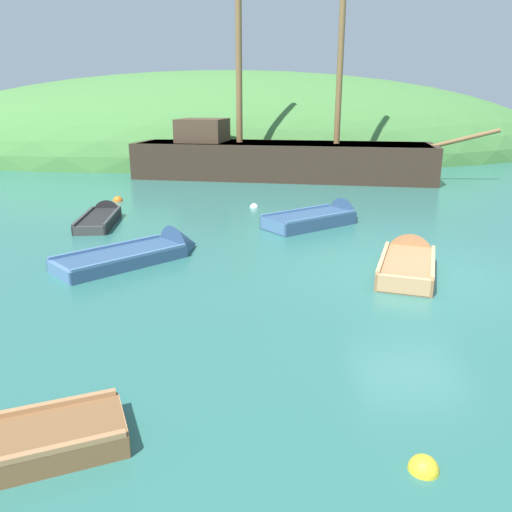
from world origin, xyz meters
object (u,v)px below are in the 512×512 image
at_px(rowboat_outer_left, 408,264).
at_px(rowboat_center, 102,219).
at_px(sailing_ship, 279,165).
at_px(buoy_orange, 118,201).
at_px(rowboat_near_dock, 147,255).
at_px(buoy_yellow, 423,470).
at_px(buoy_white, 254,208).
at_px(rowboat_far, 323,219).

distance_m(rowboat_outer_left, rowboat_center, 9.64).
xyz_separation_m(sailing_ship, buoy_orange, (-6.82, -5.52, -0.64)).
bearing_deg(rowboat_near_dock, rowboat_outer_left, -51.35).
distance_m(rowboat_center, buoy_orange, 3.34).
bearing_deg(sailing_ship, rowboat_near_dock, -95.93).
relative_size(rowboat_near_dock, buoy_yellow, 11.16).
bearing_deg(rowboat_center, rowboat_outer_left, -124.49).
bearing_deg(buoy_white, rowboat_center, -160.75).
xyz_separation_m(sailing_ship, rowboat_outer_left, (1.32, -14.24, -0.51)).
relative_size(rowboat_far, buoy_white, 11.75).
height_order(rowboat_center, buoy_yellow, rowboat_center).
distance_m(rowboat_near_dock, buoy_orange, 7.71).
xyz_separation_m(buoy_orange, buoy_white, (5.11, -1.60, 0.00)).
distance_m(rowboat_outer_left, buoy_white, 7.74).
relative_size(buoy_yellow, buoy_orange, 0.88).
xyz_separation_m(rowboat_outer_left, buoy_white, (-3.03, 7.12, -0.13)).
bearing_deg(rowboat_near_dock, buoy_yellow, -102.40).
bearing_deg(sailing_ship, buoy_yellow, -78.17).
relative_size(buoy_yellow, buoy_white, 1.06).
xyz_separation_m(rowboat_near_dock, buoy_orange, (-2.09, 7.42, -0.08)).
bearing_deg(rowboat_near_dock, buoy_white, 23.39).
bearing_deg(sailing_ship, rowboat_center, -112.88).
relative_size(sailing_ship, rowboat_outer_left, 5.30).
relative_size(rowboat_far, rowboat_center, 1.10).
xyz_separation_m(rowboat_outer_left, rowboat_center, (-8.00, 5.38, -0.05)).
distance_m(sailing_ship, rowboat_near_dock, 13.79).
distance_m(rowboat_center, buoy_white, 5.26).
bearing_deg(rowboat_outer_left, rowboat_center, 79.00).
xyz_separation_m(sailing_ship, rowboat_far, (0.28, -9.70, -0.51)).
bearing_deg(buoy_orange, sailing_ship, 38.98).
bearing_deg(sailing_ship, rowboat_far, -74.21).
height_order(rowboat_far, buoy_yellow, rowboat_far).
relative_size(sailing_ship, buoy_white, 54.96).
bearing_deg(rowboat_far, rowboat_near_dock, -178.80).
distance_m(rowboat_far, buoy_white, 3.26).
relative_size(sailing_ship, rowboat_near_dock, 4.66).
bearing_deg(rowboat_outer_left, rowboat_far, 35.85).
height_order(buoy_yellow, buoy_orange, buoy_orange).
height_order(rowboat_far, rowboat_center, rowboat_far).
bearing_deg(buoy_white, rowboat_far, -52.28).
xyz_separation_m(rowboat_far, buoy_orange, (-7.10, 4.18, -0.13)).
xyz_separation_m(rowboat_center, buoy_yellow, (5.84, -11.79, -0.08)).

